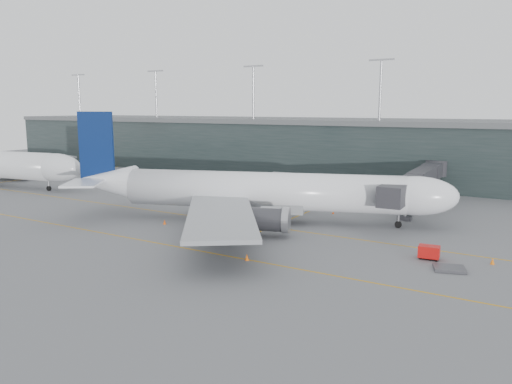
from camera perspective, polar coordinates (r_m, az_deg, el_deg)
The scene contains 17 objects.
ground at distance 82.89m, azimuth 0.06°, elevation -3.06°, with size 320.00×320.00×0.00m, color slate.
taxiline_a at distance 79.58m, azimuth -1.44°, elevation -3.59°, with size 160.00×0.25×0.02m, color #BE8711.
taxiline_b at distance 67.10m, azimuth -8.86°, elevation -6.22°, with size 160.00×0.25×0.02m, color #BE8711.
taxiline_lead_main at distance 98.22m, azimuth 8.62°, elevation -1.16°, with size 0.25×60.00×0.02m, color #BE8711.
taxiline_lead_adj at distance 148.11m, azimuth -21.27°, elevation 1.91°, with size 0.25×60.00×0.02m, color #BE8711.
terminal at distance 134.33m, azimuth 13.01°, elevation 4.86°, with size 240.00×36.00×29.00m.
main_aircraft at distance 79.83m, azimuth 0.49°, elevation 0.06°, with size 60.71×55.99×17.55m.
jet_bridge at distance 98.76m, azimuth 18.75°, elevation 1.64°, with size 5.80×47.00×7.16m.
gse_cart at distance 64.44m, azimuth 19.16°, elevation -6.46°, with size 2.59×1.79×1.67m.
baggage_dolly at distance 61.20m, azimuth 21.23°, elevation -8.14°, with size 3.40×2.72×0.34m, color #38383D.
uld_a at distance 93.60m, azimuth 1.51°, elevation -1.01°, with size 2.40×2.18×1.78m.
uld_b at distance 94.99m, azimuth 2.37°, elevation -0.89°, with size 1.96×1.62×1.68m.
uld_c at distance 91.64m, azimuth 2.47°, elevation -1.19°, with size 2.51×2.23×1.92m.
cone_nose at distance 65.30m, azimuth 25.41°, elevation -7.15°, with size 0.50×0.50×0.79m, color orange.
cone_wing_stbd at distance 60.61m, azimuth -1.05°, elevation -7.45°, with size 0.50×0.50×0.80m, color #E95E0C.
cone_wing_port at distance 87.51m, azimuth 8.81°, elevation -2.28°, with size 0.40×0.40×0.63m, color #D4460B.
cone_tail at distance 80.09m, azimuth -10.41°, elevation -3.38°, with size 0.49×0.49×0.78m, color #D34D0B.
Camera 1 is at (41.82, -69.22, 18.18)m, focal length 35.00 mm.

